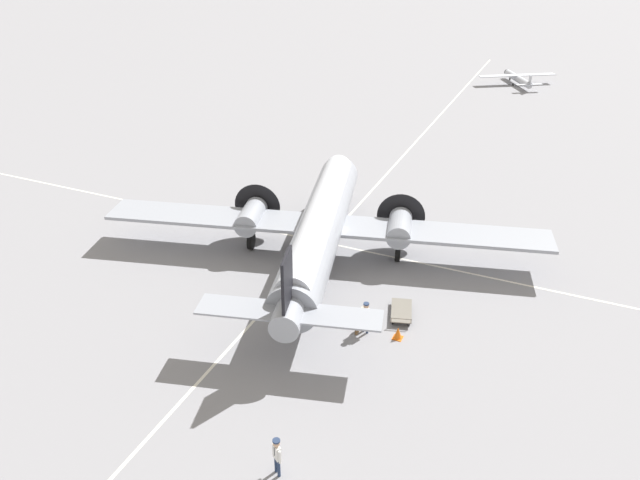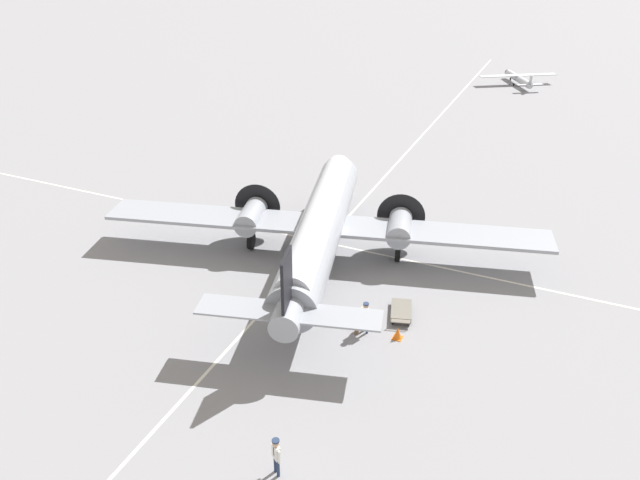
% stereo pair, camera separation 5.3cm
% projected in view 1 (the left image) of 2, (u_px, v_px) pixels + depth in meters
% --- Properties ---
extents(ground_plane, '(300.00, 300.00, 0.00)m').
position_uv_depth(ground_plane, '(320.00, 264.00, 37.52)').
color(ground_plane, gray).
extents(apron_line_eastwest, '(120.00, 0.16, 0.01)m').
position_uv_depth(apron_line_eastwest, '(307.00, 262.00, 37.81)').
color(apron_line_eastwest, silver).
rests_on(apron_line_eastwest, ground_plane).
extents(apron_line_northsouth, '(0.16, 120.00, 0.01)m').
position_uv_depth(apron_line_northsouth, '(337.00, 245.00, 39.63)').
color(apron_line_northsouth, silver).
rests_on(apron_line_northsouth, ground_plane).
extents(airliner_main, '(19.82, 26.70, 5.81)m').
position_uv_depth(airliner_main, '(321.00, 224.00, 36.67)').
color(airliner_main, '#9399A3').
rests_on(airliner_main, ground_plane).
extents(crew_foreground, '(0.41, 0.50, 1.77)m').
position_uv_depth(crew_foreground, '(277.00, 453.00, 23.27)').
color(crew_foreground, navy).
rests_on(crew_foreground, ground_plane).
extents(passenger_boarding, '(0.36, 0.58, 1.76)m').
position_uv_depth(passenger_boarding, '(366.00, 314.00, 31.10)').
color(passenger_boarding, navy).
rests_on(passenger_boarding, ground_plane).
extents(suitcase_near_door, '(0.50, 0.12, 0.66)m').
position_uv_depth(suitcase_near_door, '(358.00, 327.00, 31.47)').
color(suitcase_near_door, brown).
rests_on(suitcase_near_door, ground_plane).
extents(baggage_cart, '(2.43, 1.65, 0.56)m').
position_uv_depth(baggage_cart, '(401.00, 311.00, 32.76)').
color(baggage_cart, '#6B665B').
rests_on(baggage_cart, ground_plane).
extents(light_aircraft_distant, '(6.79, 8.46, 1.84)m').
position_uv_depth(light_aircraft_distant, '(517.00, 78.00, 74.01)').
color(light_aircraft_distant, '#B7BCC6').
rests_on(light_aircraft_distant, ground_plane).
extents(traffic_cone, '(0.49, 0.49, 0.64)m').
position_uv_depth(traffic_cone, '(398.00, 333.00, 31.05)').
color(traffic_cone, orange).
rests_on(traffic_cone, ground_plane).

